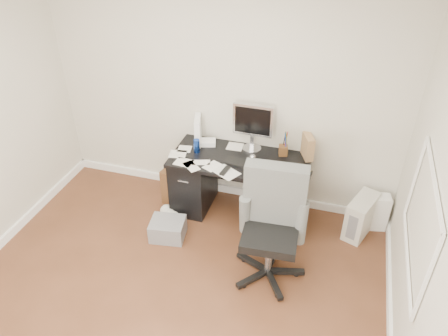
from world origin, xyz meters
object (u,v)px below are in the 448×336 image
(office_chair, at_px, (271,230))
(wicker_basket, at_px, (187,184))
(keyboard, at_px, (244,164))
(desk, at_px, (239,185))
(lcd_monitor, at_px, (253,127))
(pc_tower, at_px, (361,216))

(office_chair, xyz_separation_m, wicker_basket, (-1.20, 0.92, -0.36))
(keyboard, bearing_deg, office_chair, -51.73)
(keyboard, bearing_deg, desk, 134.58)
(lcd_monitor, height_order, wicker_basket, lcd_monitor)
(desk, relative_size, pc_tower, 3.27)
(lcd_monitor, xyz_separation_m, keyboard, (-0.00, -0.33, -0.27))
(desk, bearing_deg, lcd_monitor, 71.62)
(lcd_monitor, bearing_deg, keyboard, -89.83)
(keyboard, height_order, pc_tower, keyboard)
(desk, relative_size, lcd_monitor, 2.69)
(keyboard, xyz_separation_m, office_chair, (0.45, -0.75, -0.17))
(lcd_monitor, relative_size, wicker_basket, 1.23)
(lcd_monitor, relative_size, keyboard, 1.30)
(office_chair, distance_m, wicker_basket, 1.55)
(lcd_monitor, relative_size, pc_tower, 1.22)
(keyboard, relative_size, office_chair, 0.36)
(office_chair, relative_size, pc_tower, 2.57)
(lcd_monitor, height_order, office_chair, lcd_monitor)
(lcd_monitor, bearing_deg, office_chair, -66.99)
(keyboard, distance_m, office_chair, 0.89)
(keyboard, relative_size, pc_tower, 0.93)
(wicker_basket, bearing_deg, lcd_monitor, 12.29)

